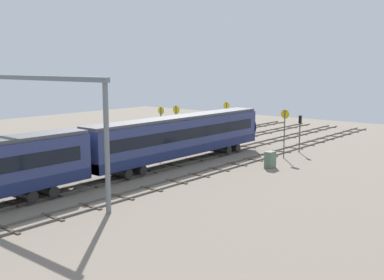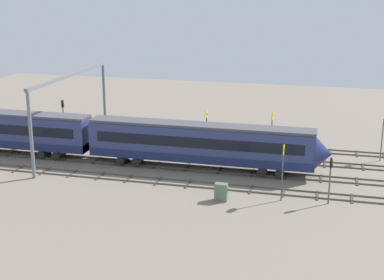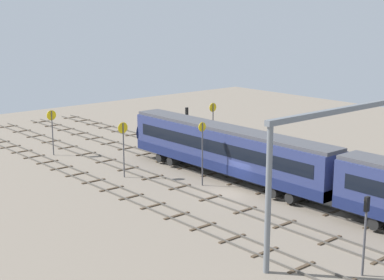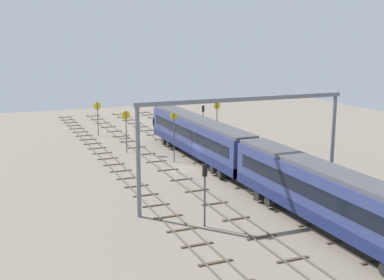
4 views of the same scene
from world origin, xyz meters
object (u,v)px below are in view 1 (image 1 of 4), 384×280
overhead_gantry (29,105)px  relay_cabinet (270,160)px  speed_sign_far_trackside (285,126)px  speed_sign_near_foreground (226,113)px  speed_sign_mid_trackside (161,127)px  speed_sign_distant_end (176,120)px  signal_light_trackside_approach (300,128)px  train (89,155)px

overhead_gantry → relay_cabinet: 23.20m
speed_sign_far_trackside → speed_sign_near_foreground: bearing=56.7°
speed_sign_mid_trackside → relay_cabinet: 12.11m
overhead_gantry → speed_sign_far_trackside: (25.03, -9.26, -3.44)m
speed_sign_mid_trackside → speed_sign_far_trackside: (9.25, -9.76, -0.08)m
speed_sign_distant_end → signal_light_trackside_approach: (6.71, -13.31, -0.63)m
speed_sign_distant_end → speed_sign_near_foreground: bearing=4.6°
speed_sign_far_trackside → overhead_gantry: bearing=159.7°
train → speed_sign_distant_end: 19.81m
speed_sign_mid_trackside → signal_light_trackside_approach: 16.49m
speed_sign_far_trackside → relay_cabinet: speed_sign_far_trackside is taller
train → signal_light_trackside_approach: train is taller
train → overhead_gantry: bearing=148.1°
speed_sign_near_foreground → relay_cabinet: (-14.91, -15.91, -2.48)m
train → speed_sign_mid_trackside: size_ratio=8.78×
train → speed_sign_mid_trackside: bearing=13.8°
overhead_gantry → speed_sign_mid_trackside: (15.77, 0.49, -3.36)m
train → overhead_gantry: (-3.90, 2.43, 4.30)m
speed_sign_far_trackside → relay_cabinet: (-5.35, -1.37, -2.69)m
train → speed_sign_mid_trackside: 12.27m
speed_sign_near_foreground → speed_sign_mid_trackside: bearing=-165.7°
speed_sign_near_foreground → relay_cabinet: speed_sign_near_foreground is taller
signal_light_trackside_approach → speed_sign_distant_end: bearing=116.8°
speed_sign_distant_end → relay_cabinet: size_ratio=3.17×
overhead_gantry → speed_sign_near_foreground: 35.18m
overhead_gantry → speed_sign_distant_end: overhead_gantry is taller
speed_sign_far_trackside → speed_sign_mid_trackside: bearing=133.5°
overhead_gantry → signal_light_trackside_approach: size_ratio=4.45×
speed_sign_near_foreground → relay_cabinet: 21.94m
speed_sign_mid_trackside → speed_sign_far_trackside: 13.45m
speed_sign_mid_trackside → signal_light_trackside_approach: size_ratio=1.32×
train → speed_sign_far_trackside: bearing=-17.9°
speed_sign_distant_end → speed_sign_far_trackside: bearing=-79.5°
signal_light_trackside_approach → relay_cabinet: bearing=-170.4°
train → speed_sign_near_foreground: (30.69, 7.70, 0.65)m
signal_light_trackside_approach → relay_cabinet: (-9.54, -1.62, -2.03)m
signal_light_trackside_approach → relay_cabinet: 9.89m
speed_sign_near_foreground → signal_light_trackside_approach: speed_sign_near_foreground is taller
train → speed_sign_near_foreground: 31.65m
speed_sign_far_trackside → signal_light_trackside_approach: 4.26m
overhead_gantry → speed_sign_near_foreground: (34.59, 5.27, -3.65)m
train → speed_sign_mid_trackside: speed_sign_mid_trackside is taller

